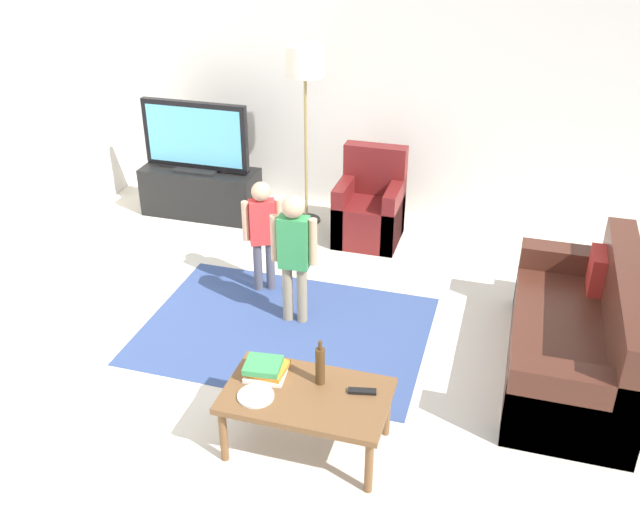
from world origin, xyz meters
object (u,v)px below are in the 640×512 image
(coffee_table, at_px, (307,399))
(tv_remote, at_px, (362,391))
(book_stack, at_px, (265,369))
(plate, at_px, (256,396))
(tv_stand, at_px, (201,192))
(child_near_tv, at_px, (263,227))
(bottle, at_px, (320,365))
(armchair, at_px, (370,210))
(tv, at_px, (195,137))
(floor_lamp, at_px, (305,71))
(couch, at_px, (583,341))
(child_center, at_px, (294,248))

(coffee_table, xyz_separation_m, tv_remote, (0.32, 0.10, 0.06))
(book_stack, height_order, plate, book_stack)
(tv_stand, xyz_separation_m, plate, (1.80, -3.10, 0.18))
(tv_remote, bearing_deg, child_near_tv, 115.47)
(coffee_table, height_order, bottle, bottle)
(coffee_table, relative_size, tv_remote, 5.88)
(armchair, xyz_separation_m, tv_remote, (0.59, -2.84, 0.13))
(tv_remote, xyz_separation_m, plate, (-0.60, -0.22, -0.00))
(book_stack, bearing_deg, tv, 121.98)
(tv_stand, distance_m, tv_remote, 3.75)
(tv_stand, relative_size, book_stack, 4.44)
(child_near_tv, bearing_deg, coffee_table, -61.92)
(floor_lamp, relative_size, book_stack, 6.58)
(tv_stand, xyz_separation_m, couch, (3.72, -1.74, 0.05))
(couch, xyz_separation_m, floor_lamp, (-2.62, 1.89, 1.25))
(tv, height_order, child_center, tv)
(couch, relative_size, child_near_tv, 1.82)
(floor_lamp, distance_m, child_near_tv, 1.69)
(floor_lamp, bearing_deg, plate, -77.78)
(floor_lamp, xyz_separation_m, plate, (0.70, -3.25, -1.12))
(armchair, relative_size, child_near_tv, 0.91)
(tv_stand, distance_m, child_near_tv, 1.74)
(bottle, distance_m, plate, 0.43)
(floor_lamp, relative_size, child_near_tv, 1.80)
(bottle, bearing_deg, coffee_table, -112.62)
(couch, relative_size, bottle, 5.83)
(child_near_tv, relative_size, plate, 4.51)
(child_center, height_order, tv_remote, child_center)
(child_near_tv, height_order, coffee_table, child_near_tv)
(couch, distance_m, coffee_table, 2.06)
(bottle, xyz_separation_m, plate, (-0.33, -0.24, -0.12))
(couch, bearing_deg, coffee_table, -142.87)
(plate, bearing_deg, tv, 120.39)
(tv, distance_m, plate, 3.59)
(armchair, bearing_deg, child_near_tv, -118.14)
(child_near_tv, distance_m, child_center, 0.56)
(bottle, relative_size, plate, 1.40)
(couch, relative_size, coffee_table, 1.80)
(child_center, height_order, book_stack, child_center)
(tv_stand, distance_m, plate, 3.59)
(book_stack, bearing_deg, floor_lamp, 102.74)
(armchair, bearing_deg, tv_remote, -78.16)
(child_near_tv, distance_m, plate, 1.96)
(couch, height_order, book_stack, couch)
(book_stack, xyz_separation_m, bottle, (0.35, 0.03, 0.08))
(book_stack, bearing_deg, tv_remote, 0.56)
(floor_lamp, bearing_deg, tv_stand, -172.14)
(child_near_tv, height_order, plate, child_near_tv)
(tv, height_order, book_stack, tv)
(tv, distance_m, tv_remote, 3.75)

